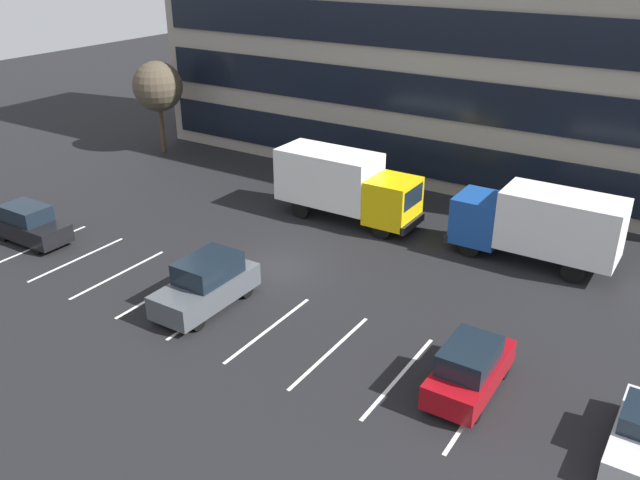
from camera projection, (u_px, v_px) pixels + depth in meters
ground_plane at (277, 268)px, 30.20m from camera, size 120.00×120.00×0.00m
office_building at (447, 22)px, 40.09m from camera, size 37.19×10.20×18.00m
lot_markings at (214, 309)px, 26.90m from camera, size 22.54×5.40×0.01m
box_truck_yellow at (345, 183)px, 34.49m from camera, size 7.76×2.57×3.60m
box_truck_blue at (539, 223)px, 29.92m from camera, size 7.56×2.50×3.51m
suv_charcoal at (207, 284)px, 26.68m from camera, size 1.99×4.69×2.12m
suv_maroon at (470, 369)px, 21.70m from camera, size 1.76×4.16×1.88m
suv_black at (30, 225)px, 32.41m from camera, size 4.16×1.76×1.88m
bare_tree at (158, 87)px, 44.22m from camera, size 3.33×3.33×6.25m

